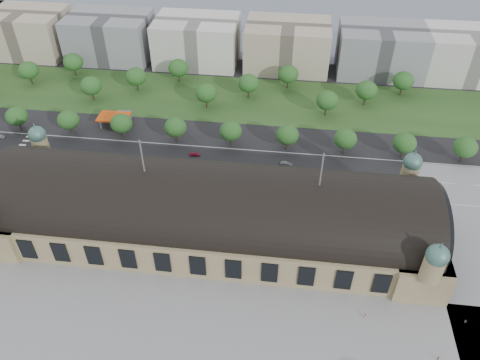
# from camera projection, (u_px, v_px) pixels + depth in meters

# --- Properties ---
(ground) EXTENTS (900.00, 900.00, 0.00)m
(ground) POSITION_uv_depth(u_px,v_px,m) (210.00, 233.00, 162.38)
(ground) COLOR black
(ground) RESTS_ON ground
(station) EXTENTS (150.00, 48.40, 44.30)m
(station) POSITION_uv_depth(u_px,v_px,m) (209.00, 212.00, 155.83)
(station) COLOR #98895E
(station) RESTS_ON ground
(plaza_south) EXTENTS (190.00, 48.00, 0.12)m
(plaza_south) POSITION_uv_depth(u_px,v_px,m) (218.00, 352.00, 127.79)
(plaza_south) COLOR gray
(plaza_south) RESTS_ON ground
(road_slab) EXTENTS (260.00, 26.00, 0.10)m
(road_slab) POSITION_uv_depth(u_px,v_px,m) (178.00, 163.00, 193.33)
(road_slab) COLOR black
(road_slab) RESTS_ON ground
(grass_belt) EXTENTS (300.00, 45.00, 0.10)m
(grass_belt) POSITION_uv_depth(u_px,v_px,m) (212.00, 97.00, 234.91)
(grass_belt) COLOR #24461C
(grass_belt) RESTS_ON ground
(petrol_station) EXTENTS (14.00, 13.00, 5.05)m
(petrol_station) POSITION_uv_depth(u_px,v_px,m) (119.00, 116.00, 215.52)
(petrol_station) COLOR #CC430C
(petrol_station) RESTS_ON ground
(office_1) EXTENTS (45.00, 32.00, 24.00)m
(office_1) POSITION_uv_depth(u_px,v_px,m) (26.00, 32.00, 268.72)
(office_1) COLOR #B3A58D
(office_1) RESTS_ON ground
(office_2) EXTENTS (45.00, 32.00, 24.00)m
(office_2) POSITION_uv_depth(u_px,v_px,m) (110.00, 36.00, 263.99)
(office_2) COLOR gray
(office_2) RESTS_ON ground
(office_3) EXTENTS (45.00, 32.00, 24.00)m
(office_3) POSITION_uv_depth(u_px,v_px,m) (197.00, 41.00, 259.26)
(office_3) COLOR silver
(office_3) RESTS_ON ground
(office_4) EXTENTS (45.00, 32.00, 24.00)m
(office_4) POSITION_uv_depth(u_px,v_px,m) (287.00, 45.00, 254.53)
(office_4) COLOR #B3A58D
(office_4) RESTS_ON ground
(office_5) EXTENTS (45.00, 32.00, 24.00)m
(office_5) POSITION_uv_depth(u_px,v_px,m) (381.00, 50.00, 249.81)
(office_5) COLOR gray
(office_5) RESTS_ON ground
(office_6) EXTENTS (45.00, 32.00, 24.00)m
(office_6) POSITION_uv_depth(u_px,v_px,m) (468.00, 55.00, 245.55)
(office_6) COLOR silver
(office_6) RESTS_ON ground
(tree_row_1) EXTENTS (9.60, 9.60, 11.52)m
(tree_row_1) POSITION_uv_depth(u_px,v_px,m) (17.00, 116.00, 207.25)
(tree_row_1) COLOR #2D2116
(tree_row_1) RESTS_ON ground
(tree_row_2) EXTENTS (9.60, 9.60, 11.52)m
(tree_row_2) POSITION_uv_depth(u_px,v_px,m) (68.00, 120.00, 204.98)
(tree_row_2) COLOR #2D2116
(tree_row_2) RESTS_ON ground
(tree_row_3) EXTENTS (9.60, 9.60, 11.52)m
(tree_row_3) POSITION_uv_depth(u_px,v_px,m) (121.00, 123.00, 202.71)
(tree_row_3) COLOR #2D2116
(tree_row_3) RESTS_ON ground
(tree_row_4) EXTENTS (9.60, 9.60, 11.52)m
(tree_row_4) POSITION_uv_depth(u_px,v_px,m) (175.00, 127.00, 200.44)
(tree_row_4) COLOR #2D2116
(tree_row_4) RESTS_ON ground
(tree_row_5) EXTENTS (9.60, 9.60, 11.52)m
(tree_row_5) POSITION_uv_depth(u_px,v_px,m) (231.00, 131.00, 198.17)
(tree_row_5) COLOR #2D2116
(tree_row_5) RESTS_ON ground
(tree_row_6) EXTENTS (9.60, 9.60, 11.52)m
(tree_row_6) POSITION_uv_depth(u_px,v_px,m) (287.00, 135.00, 195.90)
(tree_row_6) COLOR #2D2116
(tree_row_6) RESTS_ON ground
(tree_row_7) EXTENTS (9.60, 9.60, 11.52)m
(tree_row_7) POSITION_uv_depth(u_px,v_px,m) (345.00, 139.00, 193.63)
(tree_row_7) COLOR #2D2116
(tree_row_7) RESTS_ON ground
(tree_row_8) EXTENTS (9.60, 9.60, 11.52)m
(tree_row_8) POSITION_uv_depth(u_px,v_px,m) (405.00, 143.00, 191.36)
(tree_row_8) COLOR #2D2116
(tree_row_8) RESTS_ON ground
(tree_row_9) EXTENTS (9.60, 9.60, 11.52)m
(tree_row_9) POSITION_uv_depth(u_px,v_px,m) (465.00, 147.00, 189.09)
(tree_row_9) COLOR #2D2116
(tree_row_9) RESTS_ON ground
(tree_belt_1) EXTENTS (10.40, 10.40, 12.48)m
(tree_belt_1) POSITION_uv_depth(u_px,v_px,m) (29.00, 70.00, 240.39)
(tree_belt_1) COLOR #2D2116
(tree_belt_1) RESTS_ON ground
(tree_belt_2) EXTENTS (10.40, 10.40, 12.48)m
(tree_belt_2) POSITION_uv_depth(u_px,v_px,m) (73.00, 62.00, 247.77)
(tree_belt_2) COLOR #2D2116
(tree_belt_2) RESTS_ON ground
(tree_belt_3) EXTENTS (10.40, 10.40, 12.48)m
(tree_belt_3) POSITION_uv_depth(u_px,v_px,m) (91.00, 86.00, 227.62)
(tree_belt_3) COLOR #2D2116
(tree_belt_3) RESTS_ON ground
(tree_belt_4) EXTENTS (10.40, 10.40, 12.48)m
(tree_belt_4) POSITION_uv_depth(u_px,v_px,m) (136.00, 77.00, 235.00)
(tree_belt_4) COLOR #2D2116
(tree_belt_4) RESTS_ON ground
(tree_belt_5) EXTENTS (10.40, 10.40, 12.48)m
(tree_belt_5) POSITION_uv_depth(u_px,v_px,m) (178.00, 68.00, 242.38)
(tree_belt_5) COLOR #2D2116
(tree_belt_5) RESTS_ON ground
(tree_belt_6) EXTENTS (10.40, 10.40, 12.48)m
(tree_belt_6) POSITION_uv_depth(u_px,v_px,m) (206.00, 93.00, 222.23)
(tree_belt_6) COLOR #2D2116
(tree_belt_6) RESTS_ON ground
(tree_belt_7) EXTENTS (10.40, 10.40, 12.48)m
(tree_belt_7) POSITION_uv_depth(u_px,v_px,m) (249.00, 83.00, 229.61)
(tree_belt_7) COLOR #2D2116
(tree_belt_7) RESTS_ON ground
(tree_belt_8) EXTENTS (10.40, 10.40, 12.48)m
(tree_belt_8) POSITION_uv_depth(u_px,v_px,m) (288.00, 74.00, 236.98)
(tree_belt_8) COLOR #2D2116
(tree_belt_8) RESTS_ON ground
(tree_belt_9) EXTENTS (10.40, 10.40, 12.48)m
(tree_belt_9) POSITION_uv_depth(u_px,v_px,m) (327.00, 100.00, 216.84)
(tree_belt_9) COLOR #2D2116
(tree_belt_9) RESTS_ON ground
(tree_belt_10) EXTENTS (10.40, 10.40, 12.48)m
(tree_belt_10) POSITION_uv_depth(u_px,v_px,m) (366.00, 90.00, 224.21)
(tree_belt_10) COLOR #2D2116
(tree_belt_10) RESTS_ON ground
(tree_belt_11) EXTENTS (10.40, 10.40, 12.48)m
(tree_belt_11) POSITION_uv_depth(u_px,v_px,m) (403.00, 81.00, 231.59)
(tree_belt_11) COLOR #2D2116
(tree_belt_11) RESTS_ON ground
(traffic_car_1) EXTENTS (4.10, 1.57, 1.33)m
(traffic_car_1) POSITION_uv_depth(u_px,v_px,m) (0.00, 136.00, 207.01)
(traffic_car_1) COLOR gray
(traffic_car_1) RESTS_ON ground
(traffic_car_2) EXTENTS (6.01, 3.08, 1.62)m
(traffic_car_2) POSITION_uv_depth(u_px,v_px,m) (76.00, 162.00, 192.55)
(traffic_car_2) COLOR black
(traffic_car_2) RESTS_ON ground
(traffic_car_3) EXTENTS (4.69, 2.42, 1.30)m
(traffic_car_3) POSITION_uv_depth(u_px,v_px,m) (195.00, 154.00, 196.75)
(traffic_car_3) COLOR maroon
(traffic_car_3) RESTS_ON ground
(traffic_car_4) EXTENTS (4.00, 1.91, 1.32)m
(traffic_car_4) POSITION_uv_depth(u_px,v_px,m) (254.00, 170.00, 188.29)
(traffic_car_4) COLOR #211B4D
(traffic_car_4) RESTS_ON ground
(traffic_car_5) EXTENTS (5.15, 2.27, 1.64)m
(traffic_car_5) POSITION_uv_depth(u_px,v_px,m) (286.00, 164.00, 191.35)
(traffic_car_5) COLOR slate
(traffic_car_5) RESTS_ON ground
(traffic_car_6) EXTENTS (5.14, 2.43, 1.42)m
(traffic_car_6) POSITION_uv_depth(u_px,v_px,m) (412.00, 188.00, 179.88)
(traffic_car_6) COLOR silver
(traffic_car_6) RESTS_ON ground
(parked_car_0) EXTENTS (4.43, 3.41, 1.40)m
(parked_car_0) POSITION_uv_depth(u_px,v_px,m) (89.00, 175.00, 186.08)
(parked_car_0) COLOR black
(parked_car_0) RESTS_ON ground
(parked_car_1) EXTENTS (6.16, 5.14, 1.57)m
(parked_car_1) POSITION_uv_depth(u_px,v_px,m) (93.00, 175.00, 185.88)
(parked_car_1) COLOR maroon
(parked_car_1) RESTS_ON ground
(parked_car_2) EXTENTS (5.40, 3.75, 1.45)m
(parked_car_2) POSITION_uv_depth(u_px,v_px,m) (66.00, 174.00, 186.33)
(parked_car_2) COLOR #1A1741
(parked_car_2) RESTS_ON ground
(parked_car_3) EXTENTS (4.62, 3.88, 1.49)m
(parked_car_3) POSITION_uv_depth(u_px,v_px,m) (58.00, 172.00, 187.29)
(parked_car_3) COLOR slate
(parked_car_3) RESTS_ON ground
(parked_car_4) EXTENTS (4.14, 3.08, 1.30)m
(parked_car_4) POSITION_uv_depth(u_px,v_px,m) (92.00, 179.00, 183.95)
(parked_car_4) COLOR silver
(parked_car_4) RESTS_ON ground
(parked_car_5) EXTENTS (5.50, 5.05, 1.43)m
(parked_car_5) POSITION_uv_depth(u_px,v_px,m) (113.00, 177.00, 185.14)
(parked_car_5) COLOR gray
(parked_car_5) RESTS_ON ground
(parked_car_6) EXTENTS (5.94, 4.28, 1.60)m
(parked_car_6) POSITION_uv_depth(u_px,v_px,m) (134.00, 185.00, 181.11)
(parked_car_6) COLOR black
(parked_car_6) RESTS_ON ground
(bus_west) EXTENTS (11.27, 2.87, 3.12)m
(bus_west) POSITION_uv_depth(u_px,v_px,m) (228.00, 176.00, 184.37)
(bus_west) COLOR #CD4220
(bus_west) RESTS_ON ground
(bus_mid) EXTENTS (11.64, 3.21, 3.21)m
(bus_mid) POSITION_uv_depth(u_px,v_px,m) (248.00, 175.00, 184.52)
(bus_mid) COLOR silver
(bus_mid) RESTS_ON ground
(bus_east) EXTENTS (13.40, 3.26, 3.73)m
(bus_east) POSITION_uv_depth(u_px,v_px,m) (264.00, 176.00, 183.76)
(bus_east) COLOR beige
(bus_east) RESTS_ON ground
(pedestrian_0) EXTENTS (0.89, 0.69, 1.61)m
(pedestrian_0) POSITION_uv_depth(u_px,v_px,m) (365.00, 316.00, 135.64)
(pedestrian_0) COLOR gray
(pedestrian_0) RESTS_ON ground
(pedestrian_1) EXTENTS (0.65, 0.69, 1.58)m
(pedestrian_1) POSITION_uv_depth(u_px,v_px,m) (438.00, 358.00, 125.52)
(pedestrian_1) COLOR gray
(pedestrian_1) RESTS_ON ground
(pedestrian_2) EXTENTS (0.49, 0.82, 1.65)m
(pedestrian_2) POSITION_uv_depth(u_px,v_px,m) (466.00, 321.00, 134.27)
(pedestrian_2) COLOR gray
(pedestrian_2) RESTS_ON ground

